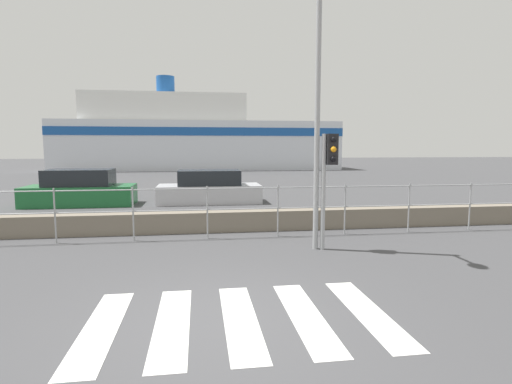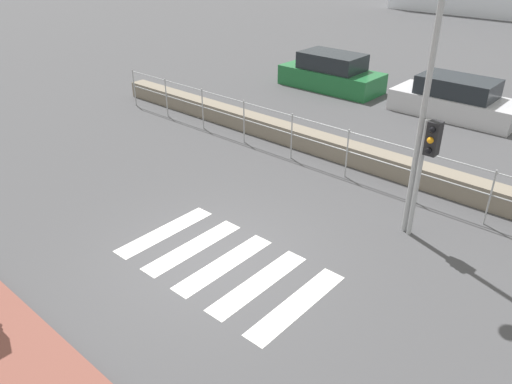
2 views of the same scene
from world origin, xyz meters
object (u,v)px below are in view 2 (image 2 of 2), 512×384
at_px(parked_car_silver, 455,100).
at_px(parked_car_green, 331,74).
at_px(traffic_light_far, 427,154).
at_px(streetlamp, 426,69).

bearing_deg(parked_car_silver, parked_car_green, 180.00).
xyz_separation_m(traffic_light_far, parked_car_green, (-7.55, 8.10, -1.30)).
bearing_deg(streetlamp, parked_car_green, 131.64).
height_order(streetlamp, parked_car_silver, streetlamp).
height_order(traffic_light_far, parked_car_silver, traffic_light_far).
bearing_deg(parked_car_silver, traffic_light_far, -73.27).
bearing_deg(streetlamp, parked_car_silver, 104.89).
bearing_deg(traffic_light_far, streetlamp, -155.96).
height_order(streetlamp, parked_car_green, streetlamp).
bearing_deg(parked_car_green, parked_car_silver, -0.00).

